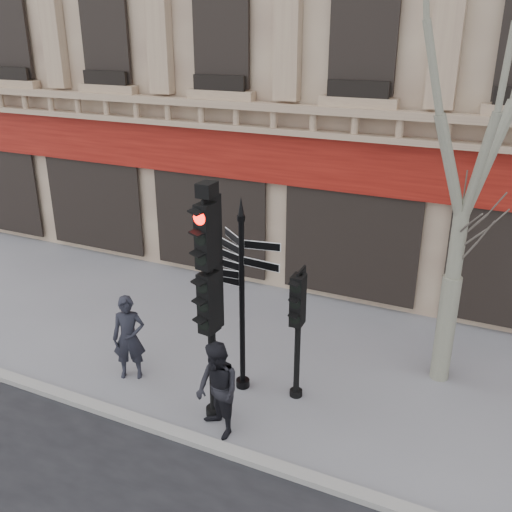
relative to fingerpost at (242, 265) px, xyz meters
The scene contains 8 objects.
ground 2.76m from the fingerpost, 29.86° to the right, with size 80.00×80.00×0.00m, color slate.
kerb 3.24m from the fingerpost, 67.42° to the right, with size 80.00×0.25×0.12m, color gray.
fingerpost is the anchor object (origin of this frame).
traffic_signal_main 1.04m from the fingerpost, 94.28° to the right, with size 0.52×0.40×4.38m.
traffic_signal_secondary 1.36m from the fingerpost, ahead, with size 0.44×0.33×2.56m.
plane_tree 5.27m from the fingerpost, 29.87° to the left, with size 3.25×3.25×8.63m.
pedestrian_a 2.87m from the fingerpost, 163.81° to the right, with size 0.65×0.43×1.78m, color black.
pedestrian_b 2.26m from the fingerpost, 80.51° to the right, with size 0.86×0.67×1.76m, color black.
Camera 1 is at (3.54, -8.05, 6.63)m, focal length 40.00 mm.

